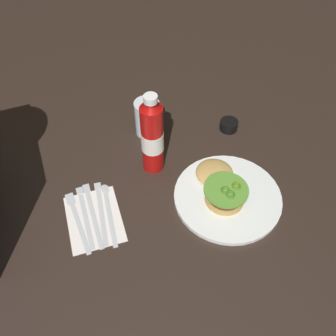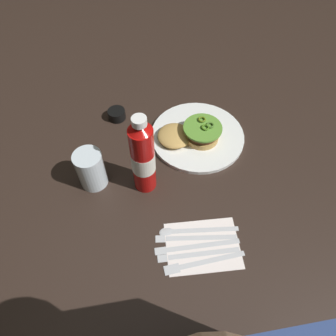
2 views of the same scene
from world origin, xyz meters
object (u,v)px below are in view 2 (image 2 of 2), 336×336
object	(u,v)px
ketchup_bottle	(143,158)
butter_knife	(192,246)
table_knife	(194,254)
napkin	(203,245)
condiment_cup	(117,114)
steak_knife	(191,237)
fork_utensil	(198,263)
spoon_utensil	(188,230)
dinner_plate	(197,136)
burger_sandwich	(192,134)
water_glass	(91,169)

from	to	relation	value
ketchup_bottle	butter_knife	xyz separation A→B (m)	(-0.09, 0.20, -0.11)
ketchup_bottle	table_knife	bearing A→B (deg)	111.68
napkin	butter_knife	xyz separation A→B (m)	(0.03, -0.00, 0.00)
condiment_cup	steak_knife	bearing A→B (deg)	108.49
napkin	fork_utensil	size ratio (longest dim) A/B	0.90
ketchup_bottle	condiment_cup	distance (m)	0.29
spoon_utensil	steak_knife	size ratio (longest dim) A/B	0.99
napkin	table_knife	size ratio (longest dim) A/B	0.89
dinner_plate	napkin	xyz separation A→B (m)	(0.06, 0.34, -0.00)
dinner_plate	fork_utensil	bearing A→B (deg)	77.58
ketchup_bottle	spoon_utensil	xyz separation A→B (m)	(-0.09, 0.16, -0.11)
dinner_plate	ketchup_bottle	world-z (taller)	ketchup_bottle
condiment_cup	napkin	world-z (taller)	condiment_cup
fork_utensil	steak_knife	bearing A→B (deg)	-87.51
condiment_cup	napkin	xyz separation A→B (m)	(-0.17, 0.46, -0.01)
dinner_plate	steak_knife	xyz separation A→B (m)	(0.09, 0.32, -0.00)
spoon_utensil	fork_utensil	distance (m)	0.08
burger_sandwich	table_knife	distance (m)	0.36
spoon_utensil	table_knife	xyz separation A→B (m)	(-0.00, 0.06, 0.00)
ketchup_bottle	table_knife	xyz separation A→B (m)	(-0.09, 0.22, -0.11)
dinner_plate	burger_sandwich	size ratio (longest dim) A/B	1.50
burger_sandwich	ketchup_bottle	size ratio (longest dim) A/B	0.76
burger_sandwich	steak_knife	distance (m)	0.32
dinner_plate	burger_sandwich	bearing A→B (deg)	28.07
steak_knife	table_knife	size ratio (longest dim) A/B	1.01
burger_sandwich	condiment_cup	xyz separation A→B (m)	(0.21, -0.13, -0.02)
dinner_plate	butter_knife	world-z (taller)	dinner_plate
spoon_utensil	water_glass	bearing A→B (deg)	-40.14
condiment_cup	fork_utensil	size ratio (longest dim) A/B	0.28
dinner_plate	butter_knife	bearing A→B (deg)	75.36
napkin	spoon_utensil	distance (m)	0.05
napkin	steak_knife	size ratio (longest dim) A/B	0.88
dinner_plate	ketchup_bottle	xyz separation A→B (m)	(0.18, 0.14, 0.11)
burger_sandwich	table_knife	size ratio (longest dim) A/B	0.96
water_glass	butter_knife	size ratio (longest dim) A/B	0.54
burger_sandwich	fork_utensil	world-z (taller)	burger_sandwich
ketchup_bottle	steak_knife	xyz separation A→B (m)	(-0.09, 0.18, -0.11)
ketchup_bottle	condiment_cup	bearing A→B (deg)	-77.52
dinner_plate	condiment_cup	size ratio (longest dim) A/B	5.12
ketchup_bottle	spoon_utensil	world-z (taller)	ketchup_bottle
fork_utensil	napkin	bearing A→B (deg)	-117.68
steak_knife	fork_utensil	bearing A→B (deg)	92.49
burger_sandwich	spoon_utensil	distance (m)	0.30
butter_knife	table_knife	bearing A→B (deg)	89.11
ketchup_bottle	butter_knife	world-z (taller)	ketchup_bottle
napkin	butter_knife	bearing A→B (deg)	-1.81
spoon_utensil	fork_utensil	bearing A→B (deg)	94.19
fork_utensil	burger_sandwich	bearing A→B (deg)	-99.67
fork_utensil	dinner_plate	bearing A→B (deg)	-102.42
dinner_plate	water_glass	size ratio (longest dim) A/B	2.51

